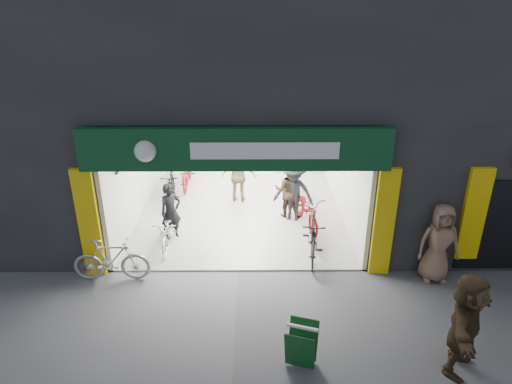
{
  "coord_description": "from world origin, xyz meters",
  "views": [
    {
      "loc": [
        0.37,
        -8.94,
        6.03
      ],
      "look_at": [
        0.43,
        1.5,
        1.36
      ],
      "focal_mm": 32.0,
      "sensor_mm": 36.0,
      "label": 1
    }
  ],
  "objects_px": {
    "bike_right_front": "(313,237)",
    "pedestrian_near": "(439,243)",
    "bike_left_front": "(168,232)",
    "parked_bike": "(111,260)",
    "sandwich_board": "(301,344)"
  },
  "relations": [
    {
      "from": "parked_bike",
      "to": "pedestrian_near",
      "type": "height_order",
      "value": "pedestrian_near"
    },
    {
      "from": "bike_left_front",
      "to": "pedestrian_near",
      "type": "bearing_deg",
      "value": -14.95
    },
    {
      "from": "bike_right_front",
      "to": "pedestrian_near",
      "type": "distance_m",
      "value": 2.81
    },
    {
      "from": "bike_left_front",
      "to": "pedestrian_near",
      "type": "relative_size",
      "value": 0.87
    },
    {
      "from": "bike_right_front",
      "to": "sandwich_board",
      "type": "bearing_deg",
      "value": -93.14
    },
    {
      "from": "bike_right_front",
      "to": "pedestrian_near",
      "type": "height_order",
      "value": "pedestrian_near"
    },
    {
      "from": "parked_bike",
      "to": "sandwich_board",
      "type": "distance_m",
      "value": 4.74
    },
    {
      "from": "bike_left_front",
      "to": "parked_bike",
      "type": "relative_size",
      "value": 0.93
    },
    {
      "from": "bike_left_front",
      "to": "sandwich_board",
      "type": "bearing_deg",
      "value": -55.18
    },
    {
      "from": "bike_right_front",
      "to": "bike_left_front",
      "type": "bearing_deg",
      "value": 178.44
    },
    {
      "from": "pedestrian_near",
      "to": "bike_right_front",
      "type": "bearing_deg",
      "value": 161.67
    },
    {
      "from": "bike_right_front",
      "to": "parked_bike",
      "type": "xyz_separation_m",
      "value": [
        -4.6,
        -0.91,
        -0.04
      ]
    },
    {
      "from": "bike_left_front",
      "to": "parked_bike",
      "type": "xyz_separation_m",
      "value": [
        -1.0,
        -1.44,
        0.1
      ]
    },
    {
      "from": "bike_left_front",
      "to": "bike_right_front",
      "type": "bearing_deg",
      "value": -10.32
    },
    {
      "from": "pedestrian_near",
      "to": "sandwich_board",
      "type": "xyz_separation_m",
      "value": [
        -3.25,
        -2.56,
        -0.49
      ]
    }
  ]
}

